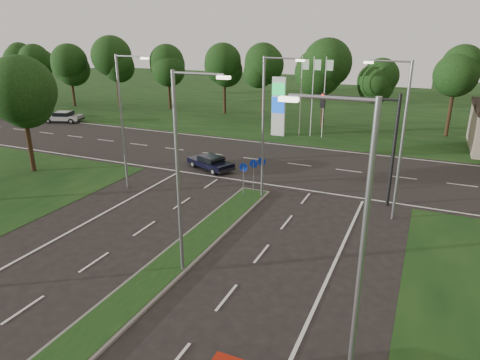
% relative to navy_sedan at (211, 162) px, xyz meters
% --- Properties ---
extents(ground, '(160.00, 160.00, 0.00)m').
position_rel_navy_sedan_xyz_m(ground, '(5.09, -19.99, -0.59)').
color(ground, black).
rests_on(ground, ground).
extents(verge_far, '(160.00, 50.00, 0.02)m').
position_rel_navy_sedan_xyz_m(verge_far, '(5.09, 35.01, -0.59)').
color(verge_far, black).
rests_on(verge_far, ground).
extents(cross_road, '(160.00, 12.00, 0.02)m').
position_rel_navy_sedan_xyz_m(cross_road, '(5.09, 4.01, -0.59)').
color(cross_road, black).
rests_on(cross_road, ground).
extents(median_kerb, '(2.00, 26.00, 0.12)m').
position_rel_navy_sedan_xyz_m(median_kerb, '(5.09, -15.99, -0.53)').
color(median_kerb, slate).
rests_on(median_kerb, ground).
extents(streetlight_median_near, '(2.53, 0.22, 9.00)m').
position_rel_navy_sedan_xyz_m(streetlight_median_near, '(6.09, -13.99, 4.48)').
color(streetlight_median_near, gray).
rests_on(streetlight_median_near, ground).
extents(streetlight_median_far, '(2.53, 0.22, 9.00)m').
position_rel_navy_sedan_xyz_m(streetlight_median_far, '(6.09, -3.99, 4.48)').
color(streetlight_median_far, gray).
rests_on(streetlight_median_far, ground).
extents(streetlight_left_far, '(2.53, 0.22, 9.00)m').
position_rel_navy_sedan_xyz_m(streetlight_left_far, '(-3.21, -5.99, 4.48)').
color(streetlight_left_far, gray).
rests_on(streetlight_left_far, ground).
extents(streetlight_right_far, '(2.53, 0.22, 9.00)m').
position_rel_navy_sedan_xyz_m(streetlight_right_far, '(13.89, -3.99, 4.48)').
color(streetlight_right_far, gray).
rests_on(streetlight_right_far, ground).
extents(streetlight_right_near, '(2.53, 0.22, 9.00)m').
position_rel_navy_sedan_xyz_m(streetlight_right_near, '(13.89, -17.99, 4.48)').
color(streetlight_right_near, gray).
rests_on(streetlight_right_near, ground).
extents(traffic_signal, '(5.10, 0.42, 7.00)m').
position_rel_navy_sedan_xyz_m(traffic_signal, '(12.28, -1.99, 4.06)').
color(traffic_signal, black).
rests_on(traffic_signal, ground).
extents(median_signs, '(1.16, 1.76, 2.38)m').
position_rel_navy_sedan_xyz_m(median_signs, '(5.09, -3.59, 1.12)').
color(median_signs, gray).
rests_on(median_signs, ground).
extents(gas_pylon, '(5.80, 1.26, 8.00)m').
position_rel_navy_sedan_xyz_m(gas_pylon, '(1.30, 13.06, 2.60)').
color(gas_pylon, silver).
rests_on(gas_pylon, ground).
extents(tree_left_far, '(5.20, 5.20, 8.86)m').
position_rel_navy_sedan_xyz_m(tree_left_far, '(-12.81, -6.06, 5.51)').
color(tree_left_far, black).
rests_on(tree_left_far, ground).
extents(treeline_far, '(6.00, 6.00, 9.90)m').
position_rel_navy_sedan_xyz_m(treeline_far, '(5.19, 19.94, 6.24)').
color(treeline_far, black).
rests_on(treeline_far, ground).
extents(navy_sedan, '(4.35, 3.14, 1.11)m').
position_rel_navy_sedan_xyz_m(navy_sedan, '(0.00, 0.00, 0.00)').
color(navy_sedan, black).
rests_on(navy_sedan, ground).
extents(far_car_a, '(4.80, 3.15, 1.28)m').
position_rel_navy_sedan_xyz_m(far_car_a, '(-24.49, 9.02, 0.09)').
color(far_car_a, '#9E9E9E').
rests_on(far_car_a, ground).
extents(far_car_b, '(4.07, 2.02, 1.13)m').
position_rel_navy_sedan_xyz_m(far_car_b, '(-31.19, 8.38, 0.01)').
color(far_car_b, white).
rests_on(far_car_b, ground).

